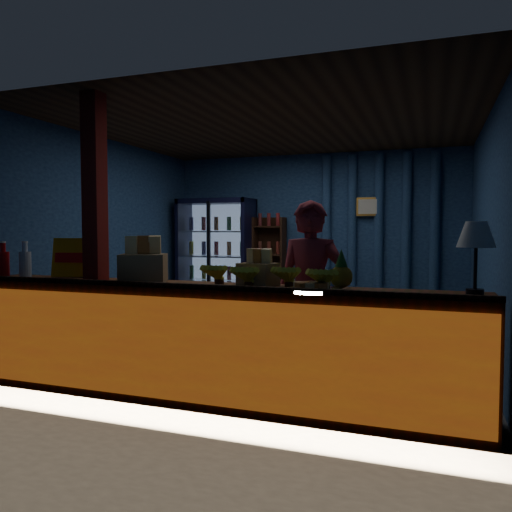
{
  "coord_description": "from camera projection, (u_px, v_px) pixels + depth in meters",
  "views": [
    {
      "loc": [
        1.76,
        -5.59,
        1.4
      ],
      "look_at": [
        -0.14,
        -0.2,
        1.1
      ],
      "focal_mm": 35.0,
      "sensor_mm": 36.0,
      "label": 1
    }
  ],
  "objects": [
    {
      "name": "beverage_cooler",
      "position": [
        218.0,
        258.0,
        8.19
      ],
      "size": [
        1.2,
        0.62,
        1.9
      ],
      "color": "black",
      "rests_on": "ground"
    },
    {
      "name": "bottle_shelf",
      "position": [
        270.0,
        267.0,
        8.05
      ],
      "size": [
        0.5,
        0.28,
        1.6
      ],
      "color": "#3A1E12",
      "rests_on": "ground"
    },
    {
      "name": "framed_picture",
      "position": [
        369.0,
        207.0,
        7.52
      ],
      "size": [
        0.36,
        0.04,
        0.28
      ],
      "color": "gold",
      "rests_on": "room_walls"
    },
    {
      "name": "pineapple",
      "position": [
        341.0,
        273.0,
        3.78
      ],
      "size": [
        0.17,
        0.17,
        0.3
      ],
      "color": "olive",
      "rests_on": "counter"
    },
    {
      "name": "side_table",
      "position": [
        316.0,
        308.0,
        7.2
      ],
      "size": [
        0.63,
        0.49,
        0.64
      ],
      "color": "#3A1E12",
      "rests_on": "ground"
    },
    {
      "name": "yellow_sign",
      "position": [
        76.0,
        258.0,
        4.76
      ],
      "size": [
        0.48,
        0.19,
        0.37
      ],
      "color": "#DFA40B",
      "rests_on": "counter"
    },
    {
      "name": "curtain_folds",
      "position": [
        379.0,
        236.0,
        7.54
      ],
      "size": [
        1.74,
        0.14,
        2.5
      ],
      "color": "navy",
      "rests_on": "room_walls"
    },
    {
      "name": "ground",
      "position": [
        273.0,
        348.0,
        5.92
      ],
      "size": [
        4.6,
        4.6,
        0.0
      ],
      "primitive_type": "plane",
      "color": "#515154",
      "rests_on": "ground"
    },
    {
      "name": "snack_box_left",
      "position": [
        143.0,
        266.0,
        4.27
      ],
      "size": [
        0.47,
        0.43,
        0.4
      ],
      "color": "#966F48",
      "rests_on": "counter"
    },
    {
      "name": "counter",
      "position": [
        203.0,
        342.0,
        4.1
      ],
      "size": [
        4.4,
        0.57,
        0.99
      ],
      "color": "brown",
      "rests_on": "ground"
    },
    {
      "name": "support_post",
      "position": [
        96.0,
        241.0,
        4.41
      ],
      "size": [
        0.16,
        0.16,
        2.6
      ],
      "primitive_type": "cube",
      "color": "maroon",
      "rests_on": "ground"
    },
    {
      "name": "table_lamp",
      "position": [
        476.0,
        237.0,
        3.45
      ],
      "size": [
        0.26,
        0.26,
        0.51
      ],
      "color": "black",
      "rests_on": "counter"
    },
    {
      "name": "room_walls",
      "position": [
        273.0,
        215.0,
        5.84
      ],
      "size": [
        4.6,
        4.6,
        4.6
      ],
      "color": "navy",
      "rests_on": "ground"
    },
    {
      "name": "banana_bunches",
      "position": [
        268.0,
        276.0,
        3.89
      ],
      "size": [
        1.18,
        0.32,
        0.19
      ],
      "color": "yellow",
      "rests_on": "counter"
    },
    {
      "name": "shopkeeper",
      "position": [
        310.0,
        296.0,
        4.31
      ],
      "size": [
        0.61,
        0.4,
        1.66
      ],
      "primitive_type": "imported",
      "rotation": [
        0.0,
        0.0,
        -0.01
      ],
      "color": "maroon",
      "rests_on": "ground"
    },
    {
      "name": "snack_box_centre",
      "position": [
        258.0,
        273.0,
        4.03
      ],
      "size": [
        0.33,
        0.29,
        0.3
      ],
      "color": "#966F48",
      "rests_on": "counter"
    },
    {
      "name": "green_chair",
      "position": [
        442.0,
        316.0,
        6.46
      ],
      "size": [
        0.84,
        0.85,
        0.56
      ],
      "primitive_type": "imported",
      "rotation": [
        0.0,
        0.0,
        3.74
      ],
      "color": "#5FBF68",
      "rests_on": "ground"
    },
    {
      "name": "soda_bottles",
      "position": [
        8.0,
        263.0,
        4.64
      ],
      "size": [
        0.46,
        0.19,
        0.35
      ],
      "color": "red",
      "rests_on": "counter"
    },
    {
      "name": "pastry_tray",
      "position": [
        314.0,
        288.0,
        3.65
      ],
      "size": [
        0.42,
        0.42,
        0.07
      ],
      "color": "silver",
      "rests_on": "counter"
    }
  ]
}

